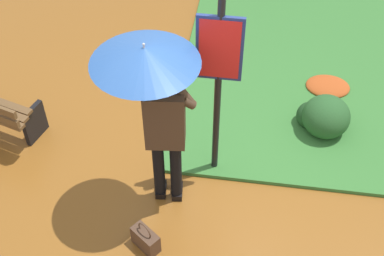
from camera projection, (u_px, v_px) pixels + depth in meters
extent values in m
plane|color=brown|center=(194.00, 179.00, 5.94)|extent=(18.00, 18.00, 0.00)
cube|color=#387533|center=(360.00, 78.00, 7.13)|extent=(4.80, 4.00, 0.05)
cylinder|color=black|center=(176.00, 171.00, 5.46)|extent=(0.12, 0.12, 0.86)
cylinder|color=black|center=(159.00, 169.00, 5.48)|extent=(0.12, 0.12, 0.86)
cube|color=black|center=(177.00, 191.00, 5.77)|extent=(0.13, 0.23, 0.08)
cube|color=black|center=(161.00, 189.00, 5.78)|extent=(0.13, 0.23, 0.08)
cube|color=#473323|center=(165.00, 118.00, 4.93)|extent=(0.40, 0.28, 0.64)
sphere|color=#8C664C|center=(163.00, 81.00, 4.61)|extent=(0.20, 0.20, 0.20)
ellipsoid|color=black|center=(163.00, 78.00, 4.59)|extent=(0.20, 0.20, 0.15)
cylinder|color=#473323|center=(188.00, 102.00, 4.78)|extent=(0.18, 0.13, 0.18)
cylinder|color=#473323|center=(183.00, 94.00, 4.73)|extent=(0.24, 0.11, 0.33)
cube|color=black|center=(173.00, 82.00, 4.63)|extent=(0.07, 0.02, 0.14)
cylinder|color=#473323|center=(146.00, 98.00, 4.78)|extent=(0.11, 0.10, 0.09)
cylinder|color=#473323|center=(147.00, 91.00, 4.70)|extent=(0.10, 0.09, 0.23)
cylinder|color=#A5A5AD|center=(145.00, 64.00, 4.47)|extent=(0.02, 0.02, 0.41)
cone|color=#264C8C|center=(145.00, 55.00, 4.41)|extent=(0.96, 0.96, 0.16)
sphere|color=#A5A5AD|center=(144.00, 44.00, 4.33)|extent=(0.02, 0.02, 0.02)
cylinder|color=black|center=(218.00, 93.00, 5.23)|extent=(0.07, 0.07, 2.30)
cube|color=navy|center=(220.00, 49.00, 4.83)|extent=(0.44, 0.04, 0.70)
cube|color=red|center=(219.00, 50.00, 4.82)|extent=(0.38, 0.01, 0.64)
cube|color=#4C3323|center=(146.00, 240.00, 5.24)|extent=(0.32, 0.29, 0.24)
torus|color=#4C3323|center=(145.00, 231.00, 5.13)|extent=(0.15, 0.12, 0.18)
cube|color=black|center=(35.00, 123.00, 6.25)|extent=(0.16, 0.36, 0.44)
ellipsoid|color=#285628|center=(326.00, 117.00, 6.28)|extent=(0.57, 0.57, 0.51)
ellipsoid|color=#1E421E|center=(310.00, 115.00, 6.41)|extent=(0.34, 0.34, 0.34)
ellipsoid|color=#B74C1E|center=(328.00, 86.00, 6.95)|extent=(0.57, 0.46, 0.13)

